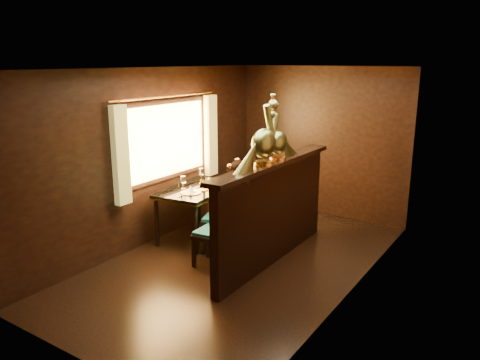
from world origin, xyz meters
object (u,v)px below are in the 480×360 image
at_px(dining_table, 197,192).
at_px(chair_right, 229,205).
at_px(peacock_right, 278,132).
at_px(peacock_left, 264,130).
at_px(chair_left, 220,220).

height_order(dining_table, chair_right, chair_right).
bearing_deg(dining_table, peacock_right, -9.86).
bearing_deg(peacock_right, peacock_left, -90.00).
relative_size(dining_table, peacock_left, 1.64).
relative_size(dining_table, chair_right, 1.07).
distance_m(dining_table, chair_left, 1.13).
bearing_deg(chair_left, peacock_right, 47.19).
height_order(chair_left, chair_right, chair_right).
bearing_deg(chair_right, peacock_right, -5.34).
bearing_deg(peacock_right, chair_right, -167.28).
height_order(chair_left, peacock_right, peacock_right).
xyz_separation_m(peacock_left, peacock_right, (0.00, 0.35, -0.07)).
bearing_deg(peacock_left, peacock_right, 90.00).
height_order(peacock_left, peacock_right, peacock_left).
distance_m(peacock_left, peacock_right, 0.36).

